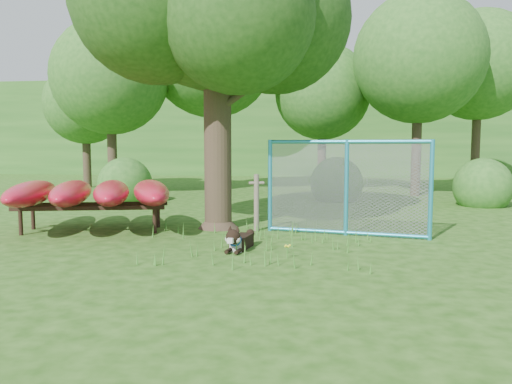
# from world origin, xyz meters

# --- Properties ---
(ground) EXTENTS (80.00, 80.00, 0.00)m
(ground) POSITION_xyz_m (0.00, 0.00, 0.00)
(ground) COLOR #1C460E
(ground) RESTS_ON ground
(wooden_post) EXTENTS (0.35, 0.15, 1.26)m
(wooden_post) POSITION_xyz_m (0.03, 2.58, 0.67)
(wooden_post) COLOR #63574A
(wooden_post) RESTS_ON ground
(kayak_rack) EXTENTS (4.32, 3.86, 1.12)m
(kayak_rack) POSITION_xyz_m (-3.57, 2.07, 0.86)
(kayak_rack) COLOR black
(kayak_rack) RESTS_ON ground
(husky_dog) EXTENTS (0.41, 1.12, 0.51)m
(husky_dog) POSITION_xyz_m (-0.02, 0.48, 0.18)
(husky_dog) COLOR black
(husky_dog) RESTS_ON ground
(fence_section) EXTENTS (3.40, 0.79, 3.37)m
(fence_section) POSITION_xyz_m (1.98, 2.27, 1.01)
(fence_section) COLOR #299AC2
(fence_section) RESTS_ON ground
(wildflower_clump) EXTENTS (0.11, 0.10, 0.24)m
(wildflower_clump) POSITION_xyz_m (0.90, -0.08, 0.20)
(wildflower_clump) COLOR #42862B
(wildflower_clump) RESTS_ON ground
(bg_tree_a) EXTENTS (4.40, 4.40, 6.70)m
(bg_tree_a) POSITION_xyz_m (-6.50, 10.00, 4.48)
(bg_tree_a) COLOR #34281C
(bg_tree_a) RESTS_ON ground
(bg_tree_b) EXTENTS (5.20, 5.20, 8.22)m
(bg_tree_b) POSITION_xyz_m (-3.00, 12.00, 5.61)
(bg_tree_b) COLOR #34281C
(bg_tree_b) RESTS_ON ground
(bg_tree_c) EXTENTS (4.00, 4.00, 6.12)m
(bg_tree_c) POSITION_xyz_m (1.50, 13.00, 4.11)
(bg_tree_c) COLOR #34281C
(bg_tree_c) RESTS_ON ground
(bg_tree_d) EXTENTS (4.80, 4.80, 7.50)m
(bg_tree_d) POSITION_xyz_m (5.00, 11.00, 5.08)
(bg_tree_d) COLOR #34281C
(bg_tree_d) RESTS_ON ground
(bg_tree_e) EXTENTS (4.60, 4.60, 7.55)m
(bg_tree_e) POSITION_xyz_m (8.00, 14.00, 5.23)
(bg_tree_e) COLOR #34281C
(bg_tree_e) RESTS_ON ground
(bg_tree_f) EXTENTS (3.60, 3.60, 5.55)m
(bg_tree_f) POSITION_xyz_m (-9.00, 13.00, 3.73)
(bg_tree_f) COLOR #34281C
(bg_tree_f) RESTS_ON ground
(shrub_left) EXTENTS (1.80, 1.80, 1.80)m
(shrub_left) POSITION_xyz_m (-5.00, 7.50, 0.00)
(shrub_left) COLOR #28601F
(shrub_left) RESTS_ON ground
(shrub_right) EXTENTS (1.80, 1.80, 1.80)m
(shrub_right) POSITION_xyz_m (6.50, 8.00, 0.00)
(shrub_right) COLOR #28601F
(shrub_right) RESTS_ON ground
(shrub_mid) EXTENTS (1.80, 1.80, 1.80)m
(shrub_mid) POSITION_xyz_m (2.00, 9.00, 0.00)
(shrub_mid) COLOR #28601F
(shrub_mid) RESTS_ON ground
(wooded_hillside) EXTENTS (80.00, 12.00, 6.00)m
(wooded_hillside) POSITION_xyz_m (0.00, 28.00, 3.00)
(wooded_hillside) COLOR #28601F
(wooded_hillside) RESTS_ON ground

